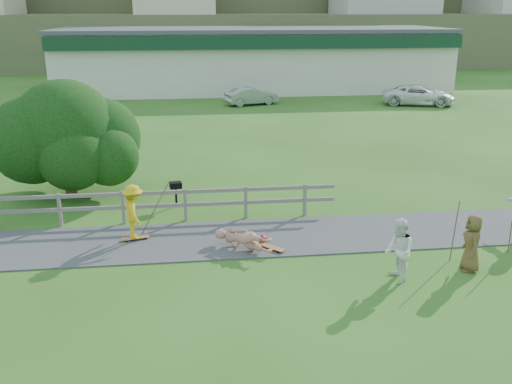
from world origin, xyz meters
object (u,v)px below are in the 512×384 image
at_px(skater_rider, 134,215).
at_px(car_white, 418,95).
at_px(spectator_a, 399,251).
at_px(bbq, 176,194).
at_px(spectator_c, 472,243).
at_px(tree, 68,156).
at_px(car_silver, 251,96).
at_px(skater_fallen, 243,239).

relative_size(skater_rider, car_white, 0.33).
bearing_deg(skater_rider, spectator_a, -133.31).
bearing_deg(car_white, bbq, 155.93).
bearing_deg(spectator_c, tree, -111.03).
height_order(spectator_c, car_white, spectator_c).
xyz_separation_m(skater_rider, tree, (-2.75, 4.91, 0.66)).
bearing_deg(car_silver, car_white, -115.36).
bearing_deg(skater_fallen, spectator_a, -82.70).
bearing_deg(spectator_a, car_silver, 179.69).
distance_m(car_silver, car_white, 12.07).
bearing_deg(spectator_a, bbq, -140.24).
bearing_deg(car_silver, skater_rider, 147.30).
relative_size(tree, bbq, 6.76).
height_order(spectator_a, car_white, spectator_a).
bearing_deg(tree, spectator_c, -34.36).
bearing_deg(spectator_a, tree, -132.42).
relative_size(spectator_c, car_white, 0.31).
height_order(spectator_a, spectator_c, spectator_a).
distance_m(skater_rider, skater_fallen, 3.38).
xyz_separation_m(spectator_a, car_white, (11.48, 26.74, -0.13)).
bearing_deg(spectator_c, car_silver, -161.25).
distance_m(spectator_c, tree, 14.32).
xyz_separation_m(spectator_a, car_silver, (-0.50, 28.25, -0.20)).
distance_m(spectator_c, car_white, 27.99).
bearing_deg(bbq, spectator_a, -58.11).
relative_size(spectator_a, car_silver, 0.43).
bearing_deg(skater_fallen, spectator_c, -69.14).
bearing_deg(car_white, spectator_c, 176.83).
bearing_deg(spectator_c, spectator_a, -67.36).
xyz_separation_m(skater_rider, bbq, (1.20, 3.02, -0.39)).
bearing_deg(skater_fallen, car_white, 8.15).
xyz_separation_m(skater_rider, skater_fallen, (3.16, -1.09, -0.50)).
bearing_deg(tree, skater_fallen, -45.43).
height_order(skater_fallen, spectator_c, spectator_c).
relative_size(spectator_c, car_silver, 0.41).
xyz_separation_m(skater_fallen, tree, (-5.92, 6.01, 1.15)).
distance_m(skater_rider, spectator_a, 7.74).
bearing_deg(skater_fallen, skater_rider, 111.10).
relative_size(skater_fallen, spectator_c, 1.17).
distance_m(spectator_a, spectator_c, 2.18).
xyz_separation_m(spectator_a, bbq, (-5.70, 6.54, -0.39)).
distance_m(tree, bbq, 4.51).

